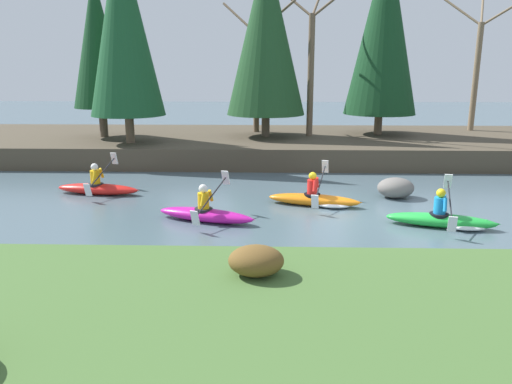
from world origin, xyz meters
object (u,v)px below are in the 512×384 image
at_px(kayaker_trailing, 206,213).
at_px(boulder_midstream, 396,188).
at_px(kayaker_lead, 446,220).
at_px(kayaker_middle, 318,199).
at_px(kayaker_far_back, 98,187).

distance_m(kayaker_trailing, boulder_midstream, 6.17).
distance_m(kayaker_lead, kayaker_trailing, 6.17).
height_order(kayaker_lead, boulder_midstream, kayaker_lead).
bearing_deg(kayaker_lead, kayaker_trailing, -168.72).
relative_size(kayaker_middle, boulder_midstream, 2.46).
xyz_separation_m(kayaker_lead, kayaker_far_back, (-9.99, 3.08, 0.02)).
distance_m(kayaker_middle, kayaker_trailing, 3.48).
relative_size(kayaker_lead, kayaker_far_back, 0.99).
bearing_deg(kayaker_far_back, kayaker_middle, -1.45).
bearing_deg(kayaker_trailing, kayaker_far_back, 162.54).
distance_m(kayaker_lead, boulder_midstream, 2.97).
bearing_deg(kayaker_middle, kayaker_trailing, -138.63).
height_order(kayaker_middle, boulder_midstream, kayaker_middle).
bearing_deg(kayaker_far_back, kayaker_trailing, -27.81).
bearing_deg(kayaker_trailing, kayaker_middle, 45.99).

